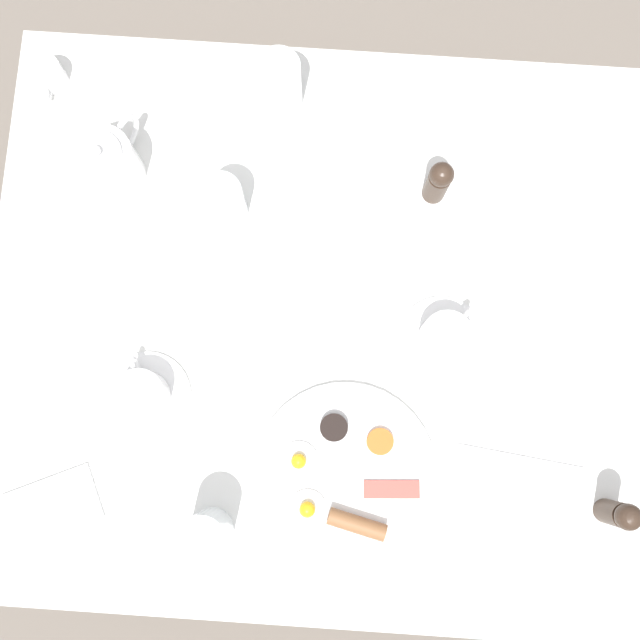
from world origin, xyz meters
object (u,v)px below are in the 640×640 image
object	(u,v)px
water_glass_short	(206,535)
napkin_folded	(52,506)
pepper_grinder	(438,182)
knife_by_plate	(520,460)
teacup_with_saucer_left	(445,338)
wine_glass_spare	(280,85)
teacup_with_saucer_right	(142,396)
creamer_jug	(49,75)
breakfast_plate	(344,477)
fork_by_plate	(580,229)
teapot_near	(107,164)
water_glass_tall	(224,202)
salt_grinder	(619,515)

from	to	relation	value
water_glass_short	napkin_folded	size ratio (longest dim) A/B	0.70
pepper_grinder	knife_by_plate	xyz separation A→B (m)	(0.46, 0.17, -0.06)
teacup_with_saucer_left	wine_glass_spare	world-z (taller)	wine_glass_spare
pepper_grinder	napkin_folded	distance (m)	0.85
teacup_with_saucer_right	pepper_grinder	bearing A→B (deg)	129.70
teacup_with_saucer_left	napkin_folded	size ratio (longest dim) A/B	0.87
teacup_with_saucer_right	wine_glass_spare	world-z (taller)	wine_glass_spare
water_glass_short	creamer_jug	distance (m)	0.86
teacup_with_saucer_right	wine_glass_spare	distance (m)	0.58
breakfast_plate	fork_by_plate	size ratio (longest dim) A/B	1.74
breakfast_plate	wine_glass_spare	bearing A→B (deg)	-166.92
pepper_grinder	knife_by_plate	distance (m)	0.49
breakfast_plate	teapot_near	distance (m)	0.67
water_glass_tall	napkin_folded	xyz separation A→B (m)	(0.53, -0.25, -0.05)
fork_by_plate	salt_grinder	bearing A→B (deg)	5.76
water_glass_tall	wine_glass_spare	size ratio (longest dim) A/B	0.80
knife_by_plate	teapot_near	bearing A→B (deg)	-121.70
water_glass_short	wine_glass_spare	xyz separation A→B (m)	(-0.76, 0.06, 0.01)
breakfast_plate	salt_grinder	size ratio (longest dim) A/B	2.62
teapot_near	water_glass_short	world-z (taller)	teapot_near
breakfast_plate	creamer_jug	size ratio (longest dim) A/B	4.06
teapot_near	creamer_jug	world-z (taller)	teapot_near
teacup_with_saucer_left	water_glass_tall	world-z (taller)	water_glass_tall
teacup_with_saucer_right	creamer_jug	size ratio (longest dim) A/B	2.02
teapot_near	pepper_grinder	size ratio (longest dim) A/B	1.60
breakfast_plate	pepper_grinder	bearing A→B (deg)	165.79
pepper_grinder	fork_by_plate	bearing A→B (deg)	79.28
teacup_with_saucer_right	creamer_jug	bearing A→B (deg)	-157.96
fork_by_plate	wine_glass_spare	bearing A→B (deg)	-110.44
pepper_grinder	wine_glass_spare	bearing A→B (deg)	-118.55
teacup_with_saucer_left	pepper_grinder	world-z (taller)	pepper_grinder
teapot_near	wine_glass_spare	size ratio (longest dim) A/B	1.38
wine_glass_spare	knife_by_plate	distance (m)	0.76
wine_glass_spare	water_glass_short	bearing A→B (deg)	-4.63
teacup_with_saucer_left	wine_glass_spare	size ratio (longest dim) A/B	1.12
water_glass_tall	teapot_near	bearing A→B (deg)	-105.00
teapot_near	teacup_with_saucer_right	distance (m)	0.40
wine_glass_spare	napkin_folded	size ratio (longest dim) A/B	0.78
water_glass_tall	fork_by_plate	xyz separation A→B (m)	(-0.01, 0.63, -0.05)
water_glass_tall	napkin_folded	distance (m)	0.59
teapot_near	fork_by_plate	xyz separation A→B (m)	(0.05, 0.84, -0.05)
teacup_with_saucer_right	salt_grinder	xyz separation A→B (m)	(0.14, 0.79, 0.03)
teacup_with_saucer_left	water_glass_tall	distance (m)	0.44
teacup_with_saucer_left	salt_grinder	size ratio (longest dim) A/B	1.30
breakfast_plate	teapot_near	bearing A→B (deg)	-138.73
water_glass_tall	knife_by_plate	size ratio (longest dim) A/B	0.50
teapot_near	salt_grinder	world-z (taller)	teapot_near
napkin_folded	knife_by_plate	world-z (taller)	napkin_folded
fork_by_plate	napkin_folded	bearing A→B (deg)	-58.47
teapot_near	napkin_folded	bearing A→B (deg)	19.46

